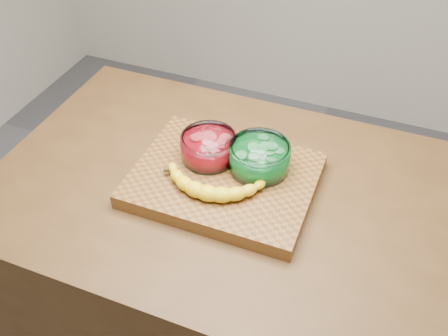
% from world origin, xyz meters
% --- Properties ---
extents(counter, '(1.20, 0.80, 0.90)m').
position_xyz_m(counter, '(0.00, 0.00, 0.45)').
color(counter, '#492F16').
rests_on(counter, ground).
extents(cutting_board, '(0.45, 0.35, 0.04)m').
position_xyz_m(cutting_board, '(0.00, 0.00, 0.92)').
color(cutting_board, brown).
rests_on(cutting_board, counter).
extents(bowl_red, '(0.14, 0.14, 0.07)m').
position_xyz_m(bowl_red, '(-0.06, 0.05, 0.97)').
color(bowl_red, white).
rests_on(bowl_red, cutting_board).
extents(bowl_green, '(0.15, 0.15, 0.07)m').
position_xyz_m(bowl_green, '(0.07, 0.05, 0.97)').
color(bowl_green, white).
rests_on(bowl_green, cutting_board).
extents(banana, '(0.28, 0.14, 0.04)m').
position_xyz_m(banana, '(-0.01, -0.06, 0.96)').
color(banana, gold).
rests_on(banana, cutting_board).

